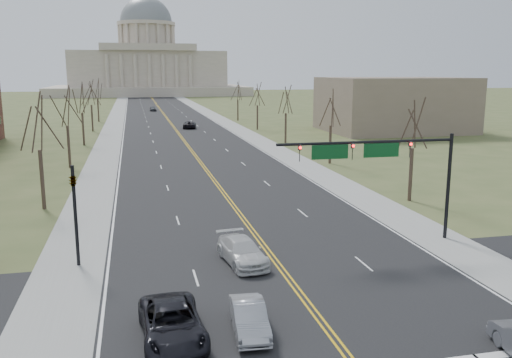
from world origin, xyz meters
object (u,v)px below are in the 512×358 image
car_sb_outer_lead (172,323)px  car_far_sb (153,109)px  signal_mast (380,158)px  signal_left (75,204)px  car_sb_inner_second (242,251)px  car_far_nb (189,125)px  car_sb_inner_lead (249,318)px

car_sb_outer_lead → car_far_sb: 135.12m
signal_mast → signal_left: signal_mast is taller
car_sb_inner_second → car_far_sb: size_ratio=1.27×
car_far_nb → car_far_sb: size_ratio=1.31×
car_sb_inner_second → car_sb_inner_lead: bearing=-107.3°
signal_left → car_sb_inner_lead: bearing=-52.1°
signal_mast → car_far_sb: signal_mast is taller
car_sb_inner_lead → car_sb_outer_lead: 3.34m
car_sb_inner_lead → car_sb_inner_second: car_sb_inner_second is taller
signal_mast → car_sb_outer_lead: 18.28m
car_sb_outer_lead → car_far_nb: (9.65, 86.34, -0.04)m
signal_left → car_sb_inner_second: bearing=-10.6°
signal_left → car_sb_inner_lead: size_ratio=1.48×
signal_mast → car_far_nb: (-4.56, 75.98, -5.03)m
car_sb_inner_lead → car_sb_outer_lead: size_ratio=0.73×
car_sb_inner_second → car_far_nb: size_ratio=0.97×
car_sb_inner_lead → car_far_sb: size_ratio=1.02×
car_sb_outer_lead → car_sb_inner_second: bearing=58.2°
car_sb_outer_lead → car_far_sb: size_ratio=1.39×
signal_left → car_far_nb: 77.39m
signal_mast → car_far_nb: 76.28m
car_sb_inner_lead → car_far_nb: 86.56m
car_sb_inner_lead → car_sb_inner_second: size_ratio=0.80×
signal_mast → car_sb_inner_lead: (-10.88, -10.35, -5.08)m
car_sb_outer_lead → car_sb_inner_second: car_sb_outer_lead is taller
signal_left → car_sb_inner_second: (9.48, -1.77, -2.97)m
signal_mast → signal_left: (-18.95, 0.00, -2.05)m
car_far_nb → car_sb_outer_lead: bearing=91.6°
signal_mast → signal_left: bearing=180.0°
signal_left → car_sb_inner_second: signal_left is taller
car_sb_inner_lead → car_far_nb: car_far_nb is taller
signal_left → signal_mast: bearing=-0.0°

